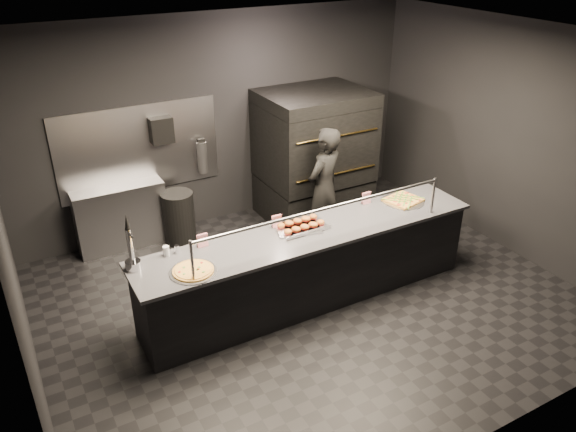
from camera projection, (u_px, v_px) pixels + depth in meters
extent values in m
plane|color=black|center=(309.00, 298.00, 6.72)|extent=(6.00, 6.00, 0.00)
plane|color=black|center=(315.00, 40.00, 5.34)|extent=(6.00, 6.00, 0.00)
cube|color=black|center=(221.00, 121.00, 7.97)|extent=(6.00, 0.04, 3.00)
cube|color=black|center=(489.00, 307.00, 4.09)|extent=(6.00, 0.04, 3.00)
cube|color=black|center=(8.00, 255.00, 4.73)|extent=(0.04, 5.00, 3.00)
cube|color=black|center=(508.00, 138.00, 7.33)|extent=(0.04, 5.00, 3.00)
cube|color=#99999E|center=(139.00, 150.00, 7.53)|extent=(2.20, 0.02, 1.20)
cube|color=black|center=(310.00, 267.00, 6.52)|extent=(4.00, 0.70, 0.88)
cube|color=#313136|center=(311.00, 233.00, 6.31)|extent=(4.10, 0.78, 0.04)
cylinder|color=#99999E|center=(192.00, 261.00, 5.31)|extent=(0.03, 0.03, 0.45)
cylinder|color=#99999E|center=(433.00, 195.00, 6.61)|extent=(0.03, 0.03, 0.45)
cylinder|color=#99999E|center=(326.00, 208.00, 5.87)|extent=(3.00, 0.04, 0.04)
cube|color=black|center=(313.00, 196.00, 8.57)|extent=(1.50, 1.15, 0.60)
cube|color=black|center=(314.00, 159.00, 8.30)|extent=(1.50, 1.20, 0.55)
cube|color=black|center=(314.00, 123.00, 8.05)|extent=(1.50, 1.20, 0.55)
cube|color=black|center=(315.00, 98.00, 7.88)|extent=(1.50, 1.20, 0.18)
cylinder|color=gold|center=(337.00, 173.00, 7.82)|extent=(1.30, 0.02, 0.02)
cylinder|color=gold|center=(338.00, 136.00, 7.56)|extent=(1.30, 0.02, 0.02)
cube|color=#99999E|center=(121.00, 217.00, 7.62)|extent=(1.20, 0.35, 0.90)
cube|color=black|center=(161.00, 130.00, 7.47)|extent=(0.30, 0.20, 0.35)
cylinder|color=#B2B2B7|center=(202.00, 158.00, 7.95)|extent=(0.14, 0.14, 0.45)
cube|color=black|center=(201.00, 141.00, 7.83)|extent=(0.10, 0.06, 0.06)
cylinder|color=silver|center=(133.00, 265.00, 5.59)|extent=(0.16, 0.16, 0.09)
cylinder|color=silver|center=(131.00, 247.00, 5.50)|extent=(0.06, 0.06, 0.41)
cylinder|color=silver|center=(131.00, 235.00, 5.34)|extent=(0.02, 0.11, 0.02)
cone|color=black|center=(127.00, 222.00, 5.37)|extent=(0.06, 0.06, 0.16)
cylinder|color=silver|center=(193.00, 272.00, 5.55)|extent=(0.47, 0.47, 0.01)
cylinder|color=#AD8237|center=(193.00, 271.00, 5.55)|extent=(0.41, 0.41, 0.02)
cylinder|color=gold|center=(193.00, 270.00, 5.54)|extent=(0.36, 0.36, 0.01)
cube|color=silver|center=(298.00, 228.00, 6.34)|extent=(0.56, 0.47, 0.02)
ellipsoid|color=#C07029|center=(288.00, 232.00, 6.19)|extent=(0.09, 0.09, 0.06)
ellipsoid|color=#C07029|center=(281.00, 225.00, 6.32)|extent=(0.09, 0.09, 0.06)
ellipsoid|color=#C07029|center=(297.00, 229.00, 6.24)|extent=(0.09, 0.09, 0.06)
ellipsoid|color=#C07029|center=(290.00, 223.00, 6.37)|extent=(0.09, 0.09, 0.06)
ellipsoid|color=#C07029|center=(306.00, 227.00, 6.29)|extent=(0.09, 0.09, 0.06)
ellipsoid|color=#C07029|center=(298.00, 221.00, 6.41)|extent=(0.09, 0.09, 0.06)
ellipsoid|color=#C07029|center=(314.00, 225.00, 6.34)|extent=(0.09, 0.09, 0.06)
ellipsoid|color=#C07029|center=(307.00, 219.00, 6.46)|extent=(0.09, 0.09, 0.06)
cube|color=silver|center=(305.00, 226.00, 6.40)|extent=(0.52, 0.40, 0.02)
ellipsoid|color=#C07029|center=(295.00, 229.00, 6.25)|extent=(0.09, 0.09, 0.06)
ellipsoid|color=#C07029|center=(288.00, 223.00, 6.37)|extent=(0.09, 0.09, 0.06)
ellipsoid|color=#C07029|center=(304.00, 227.00, 6.29)|extent=(0.09, 0.09, 0.06)
ellipsoid|color=#C07029|center=(297.00, 221.00, 6.42)|extent=(0.09, 0.09, 0.06)
ellipsoid|color=#C07029|center=(312.00, 224.00, 6.34)|extent=(0.09, 0.09, 0.06)
ellipsoid|color=#C07029|center=(305.00, 219.00, 6.47)|extent=(0.09, 0.09, 0.06)
ellipsoid|color=#C07029|center=(321.00, 222.00, 6.39)|extent=(0.09, 0.09, 0.06)
ellipsoid|color=#C07029|center=(313.00, 216.00, 6.51)|extent=(0.09, 0.09, 0.06)
cylinder|color=silver|center=(403.00, 201.00, 6.98)|extent=(0.52, 0.52, 0.01)
cube|color=#AD8237|center=(403.00, 200.00, 6.97)|extent=(0.48, 0.45, 0.02)
cube|color=gold|center=(403.00, 199.00, 6.96)|extent=(0.46, 0.42, 0.01)
cube|color=#569432|center=(403.00, 198.00, 6.96)|extent=(0.43, 0.40, 0.01)
cylinder|color=silver|center=(166.00, 251.00, 5.81)|extent=(0.07, 0.07, 0.11)
cylinder|color=silver|center=(177.00, 249.00, 5.86)|extent=(0.05, 0.05, 0.09)
cube|color=white|center=(202.00, 240.00, 5.97)|extent=(0.12, 0.04, 0.15)
cube|color=white|center=(277.00, 221.00, 6.36)|extent=(0.12, 0.04, 0.15)
cube|color=white|center=(366.00, 198.00, 6.90)|extent=(0.12, 0.04, 0.15)
cylinder|color=black|center=(179.00, 217.00, 7.79)|extent=(0.44, 0.44, 0.74)
imported|color=black|center=(324.00, 189.00, 7.50)|extent=(0.73, 0.62, 1.69)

